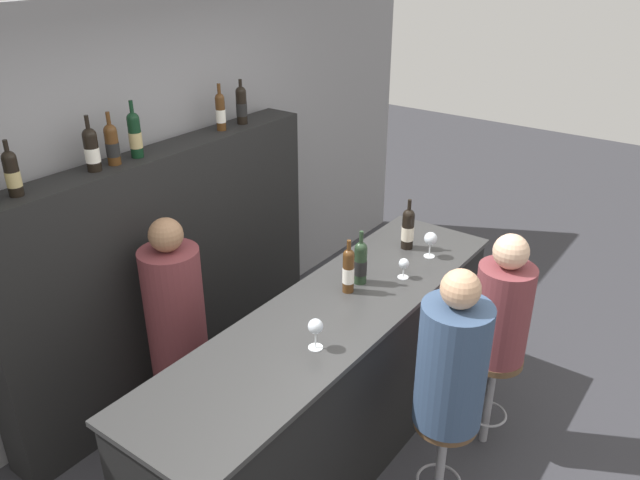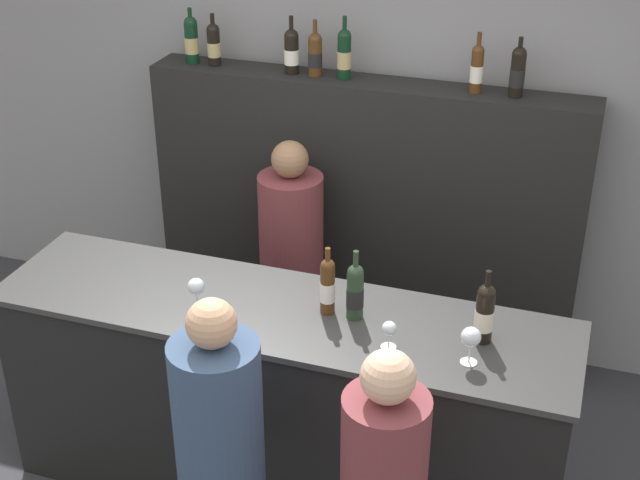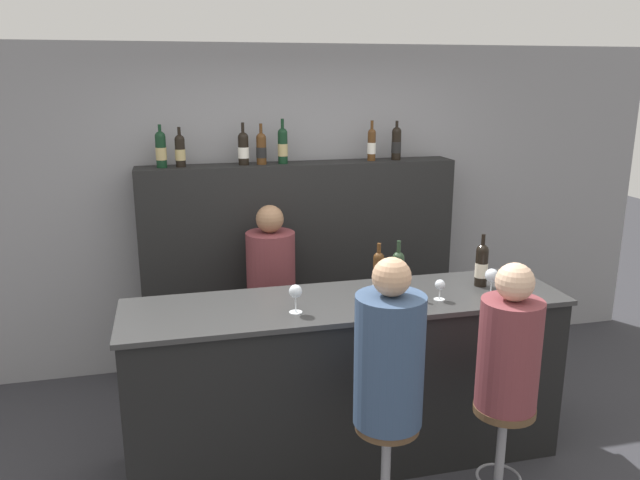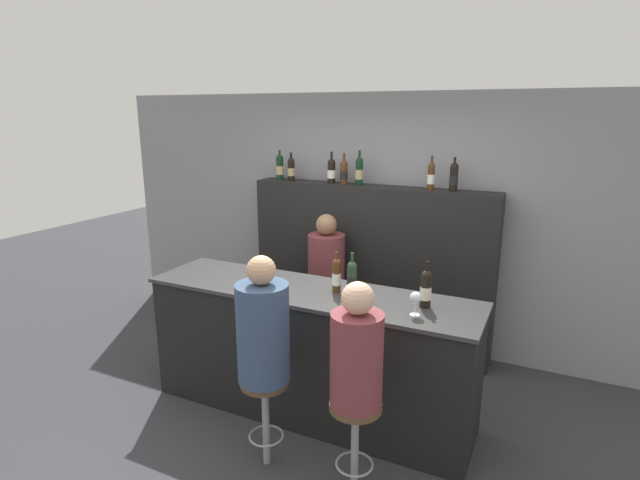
{
  "view_description": "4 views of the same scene",
  "coord_description": "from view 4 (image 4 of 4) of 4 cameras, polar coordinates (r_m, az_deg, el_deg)",
  "views": [
    {
      "loc": [
        -2.37,
        -1.32,
        2.89
      ],
      "look_at": [
        -0.02,
        0.41,
        1.47
      ],
      "focal_mm": 35.0,
      "sensor_mm": 36.0,
      "label": 1
    },
    {
      "loc": [
        1.25,
        -2.8,
        3.21
      ],
      "look_at": [
        0.18,
        0.36,
        1.42
      ],
      "focal_mm": 50.0,
      "sensor_mm": 36.0,
      "label": 2
    },
    {
      "loc": [
        -0.99,
        -3.04,
        2.36
      ],
      "look_at": [
        -0.19,
        0.24,
        1.46
      ],
      "focal_mm": 35.0,
      "sensor_mm": 36.0,
      "label": 3
    },
    {
      "loc": [
        1.66,
        -2.94,
        2.41
      ],
      "look_at": [
        0.13,
        0.24,
        1.5
      ],
      "focal_mm": 28.0,
      "sensor_mm": 36.0,
      "label": 4
    }
  ],
  "objects": [
    {
      "name": "ground_plane",
      "position": [
        4.15,
        -3.31,
        -21.04
      ],
      "size": [
        16.0,
        16.0,
        0.0
      ],
      "primitive_type": "plane",
      "color": "#333338"
    },
    {
      "name": "wall_back",
      "position": [
        5.24,
        6.61,
        2.17
      ],
      "size": [
        6.4,
        0.05,
        2.6
      ],
      "color": "gray",
      "rests_on": "ground_plane"
    },
    {
      "name": "bar_counter",
      "position": [
        4.12,
        -1.19,
        -12.65
      ],
      "size": [
        2.66,
        0.69,
        1.06
      ],
      "color": "black",
      "rests_on": "ground_plane"
    },
    {
      "name": "back_bar_cabinet",
      "position": [
        5.15,
        5.64,
        -3.21
      ],
      "size": [
        2.49,
        0.28,
        1.7
      ],
      "color": "black",
      "rests_on": "ground_plane"
    },
    {
      "name": "wine_bottle_counter_0",
      "position": [
        3.81,
        1.9,
        -4.03
      ],
      "size": [
        0.07,
        0.07,
        0.32
      ],
      "color": "#4C2D14",
      "rests_on": "bar_counter"
    },
    {
      "name": "wine_bottle_counter_1",
      "position": [
        3.77,
        3.66,
        -4.33
      ],
      "size": [
        0.08,
        0.08,
        0.33
      ],
      "color": "#233823",
      "rests_on": "bar_counter"
    },
    {
      "name": "wine_bottle_counter_2",
      "position": [
        3.61,
        11.99,
        -5.43
      ],
      "size": [
        0.08,
        0.08,
        0.34
      ],
      "color": "black",
      "rests_on": "bar_counter"
    },
    {
      "name": "wine_bottle_backbar_0",
      "position": [
        5.38,
        -4.61,
        8.31
      ],
      "size": [
        0.08,
        0.08,
        0.31
      ],
      "color": "black",
      "rests_on": "back_bar_cabinet"
    },
    {
      "name": "wine_bottle_backbar_1",
      "position": [
        5.32,
        -3.32,
        8.11
      ],
      "size": [
        0.08,
        0.08,
        0.29
      ],
      "color": "black",
      "rests_on": "back_bar_cabinet"
    },
    {
      "name": "wine_bottle_backbar_2",
      "position": [
        5.11,
        1.32,
        7.92
      ],
      "size": [
        0.08,
        0.08,
        0.32
      ],
      "color": "black",
      "rests_on": "back_bar_cabinet"
    },
    {
      "name": "wine_bottle_backbar_3",
      "position": [
        5.05,
        2.74,
        7.79
      ],
      "size": [
        0.08,
        0.08,
        0.31
      ],
      "color": "#4C2D14",
      "rests_on": "back_bar_cabinet"
    },
    {
      "name": "wine_bottle_backbar_4",
      "position": [
        4.99,
        4.51,
        7.87
      ],
      "size": [
        0.08,
        0.08,
        0.34
      ],
      "color": "black",
      "rests_on": "back_bar_cabinet"
    },
    {
      "name": "wine_bottle_backbar_5",
      "position": [
        4.78,
        12.58,
        7.18
      ],
      "size": [
        0.07,
        0.07,
        0.32
      ],
      "color": "#4C2D14",
      "rests_on": "back_bar_cabinet"
    },
    {
      "name": "wine_bottle_backbar_6",
      "position": [
        4.74,
        15.05,
        7.0
      ],
      "size": [
        0.08,
        0.08,
        0.31
      ],
      "color": "black",
      "rests_on": "back_bar_cabinet"
    },
    {
      "name": "wine_glass_0",
      "position": [
        3.92,
        -6.54,
        -3.88
      ],
      "size": [
        0.08,
        0.08,
        0.17
      ],
      "color": "silver",
      "rests_on": "bar_counter"
    },
    {
      "name": "wine_glass_1",
      "position": [
        3.56,
        5.58,
        -6.31
      ],
      "size": [
        0.07,
        0.07,
        0.13
      ],
      "color": "silver",
      "rests_on": "bar_counter"
    },
    {
      "name": "wine_glass_2",
      "position": [
        3.46,
        10.87,
        -6.56
      ],
      "size": [
        0.08,
        0.08,
        0.17
      ],
      "color": "silver",
      "rests_on": "bar_counter"
    },
    {
      "name": "bar_stool_left",
      "position": [
        3.59,
        -6.29,
        -17.64
      ],
      "size": [
        0.33,
        0.33,
        0.65
      ],
      "color": "gray",
      "rests_on": "ground_plane"
    },
    {
      "name": "guest_seated_left",
      "position": [
        3.35,
        -6.54,
        -9.99
      ],
      "size": [
        0.35,
        0.35,
        0.87
      ],
      "color": "#334766",
      "rests_on": "bar_stool_left"
    },
    {
      "name": "bar_stool_right",
      "position": [
        3.34,
        4.04,
        -20.33
      ],
      "size": [
        0.33,
        0.33,
        0.65
      ],
      "color": "gray",
      "rests_on": "ground_plane"
    },
    {
      "name": "guest_seated_right",
      "position": [
        3.09,
        4.21,
        -12.77
      ],
      "size": [
        0.32,
        0.32,
        0.79
      ],
      "color": "brown",
      "rests_on": "bar_stool_right"
    },
    {
      "name": "bartender",
      "position": [
        4.98,
        0.71,
        -6.04
      ],
      "size": [
        0.36,
        0.36,
        1.46
      ],
      "color": "brown",
      "rests_on": "ground_plane"
    }
  ]
}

